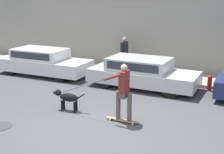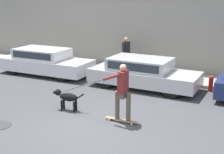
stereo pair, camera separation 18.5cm
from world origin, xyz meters
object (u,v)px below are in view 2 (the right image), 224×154
object	(u,v)px
parked_car_0	(45,62)
pedestrian_with_bag	(126,52)
skateboarder	(122,90)
fire_hydrant	(211,83)
parked_car_1	(143,73)
dog	(67,97)

from	to	relation	value
parked_car_0	pedestrian_with_bag	xyz separation A→B (m)	(3.21, 2.13, 0.39)
skateboarder	fire_hydrant	xyz separation A→B (m)	(1.79, 4.29, -0.67)
parked_car_1	fire_hydrant	xyz separation A→B (m)	(2.53, 0.71, -0.27)
pedestrian_with_bag	skateboarder	bearing A→B (deg)	-65.50
parked_car_1	dog	distance (m)	3.70
parked_car_0	dog	xyz separation A→B (m)	(3.63, -3.47, -0.16)
parked_car_1	skateboarder	world-z (taller)	skateboarder
dog	fire_hydrant	bearing A→B (deg)	-138.57
parked_car_1	parked_car_0	bearing A→B (deg)	-178.84
parked_car_0	dog	bearing A→B (deg)	-44.44
parked_car_0	dog	distance (m)	5.02
fire_hydrant	dog	bearing A→B (deg)	-132.23
parked_car_1	pedestrian_with_bag	size ratio (longest dim) A/B	2.79
dog	skateboarder	bearing A→B (deg)	170.59
pedestrian_with_bag	fire_hydrant	size ratio (longest dim) A/B	2.49
skateboarder	pedestrian_with_bag	bearing A→B (deg)	-67.19
skateboarder	pedestrian_with_bag	xyz separation A→B (m)	(-2.43, 5.71, -0.01)
dog	fire_hydrant	world-z (taller)	dog
parked_car_1	fire_hydrant	size ratio (longest dim) A/B	6.94
parked_car_0	skateboarder	xyz separation A→B (m)	(5.64, -3.58, 0.40)
skateboarder	pedestrian_with_bag	world-z (taller)	skateboarder
parked_car_1	skateboarder	bearing A→B (deg)	-77.12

